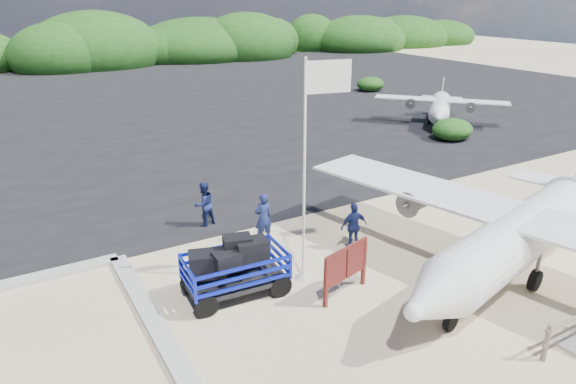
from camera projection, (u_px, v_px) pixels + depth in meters
name	position (u px, v px, depth m)	size (l,w,h in m)	color
ground	(319.00, 295.00, 14.70)	(160.00, 160.00, 0.00)	beige
asphalt_apron	(100.00, 107.00, 38.82)	(90.00, 50.00, 0.04)	#B2B2B2
vegetation_band	(54.00, 68.00, 58.92)	(124.00, 8.00, 4.40)	#B2B2B2
baggage_cart	(236.00, 294.00, 14.73)	(3.08, 1.76, 1.54)	#0C1CBB
flagpole	(303.00, 278.00, 15.59)	(1.31, 0.55, 6.56)	white
signboard	(345.00, 295.00, 14.72)	(1.92, 0.18, 1.58)	maroon
crew_a	(263.00, 218.00, 17.57)	(0.65, 0.43, 1.78)	navy
crew_b	(204.00, 204.00, 18.79)	(0.83, 0.65, 1.71)	navy
crew_c	(354.00, 226.00, 17.12)	(0.96, 0.40, 1.64)	navy
aircraft_large	(293.00, 111.00, 37.46)	(14.26, 14.26, 4.28)	#B2B2B2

